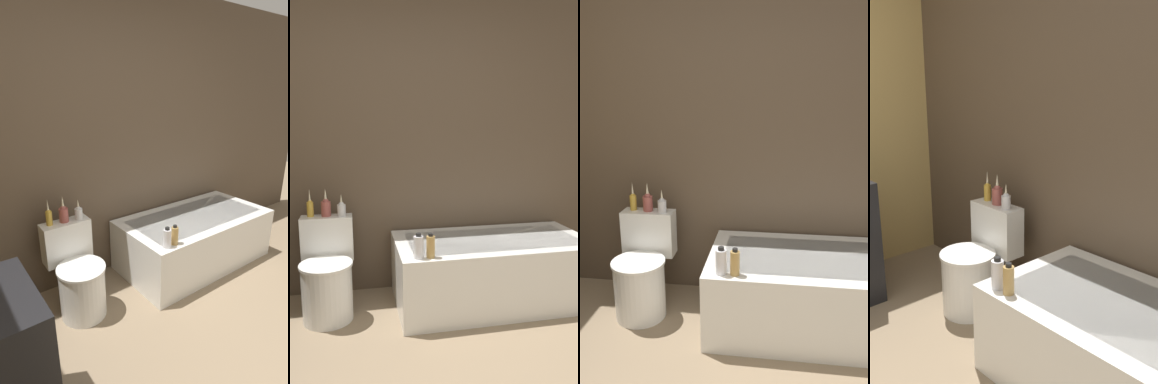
# 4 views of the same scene
# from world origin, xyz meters

# --- Properties ---
(wall_back_tiled) EXTENTS (6.40, 0.06, 2.60)m
(wall_back_tiled) POSITION_xyz_m (0.00, 2.04, 1.30)
(wall_back_tiled) COLOR brown
(wall_back_tiled) RESTS_ON ground_plane
(bathtub) EXTENTS (1.55, 0.80, 0.52)m
(bathtub) POSITION_xyz_m (0.78, 1.59, 0.26)
(bathtub) COLOR white
(bathtub) RESTS_ON ground
(toilet) EXTENTS (0.39, 0.53, 0.72)m
(toilet) POSITION_xyz_m (-0.51, 1.61, 0.31)
(toilet) COLOR white
(toilet) RESTS_ON ground
(vase_gold) EXTENTS (0.05, 0.05, 0.22)m
(vase_gold) POSITION_xyz_m (-0.63, 1.82, 0.79)
(vase_gold) COLOR gold
(vase_gold) RESTS_ON toilet
(vase_silver) EXTENTS (0.07, 0.07, 0.22)m
(vase_silver) POSITION_xyz_m (-0.51, 1.81, 0.80)
(vase_silver) COLOR #994C47
(vase_silver) RESTS_ON toilet
(vase_bronze) EXTENTS (0.06, 0.06, 0.17)m
(vase_bronze) POSITION_xyz_m (-0.39, 1.78, 0.78)
(vase_bronze) COLOR silver
(vase_bronze) RESTS_ON toilet
(shampoo_bottle_tall) EXTENTS (0.07, 0.07, 0.18)m
(shampoo_bottle_tall) POSITION_xyz_m (0.13, 1.26, 0.60)
(shampoo_bottle_tall) COLOR silver
(shampoo_bottle_tall) RESTS_ON bathtub
(shampoo_bottle_short) EXTENTS (0.06, 0.06, 0.17)m
(shampoo_bottle_short) POSITION_xyz_m (0.21, 1.27, 0.60)
(shampoo_bottle_short) COLOR tan
(shampoo_bottle_short) RESTS_ON bathtub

